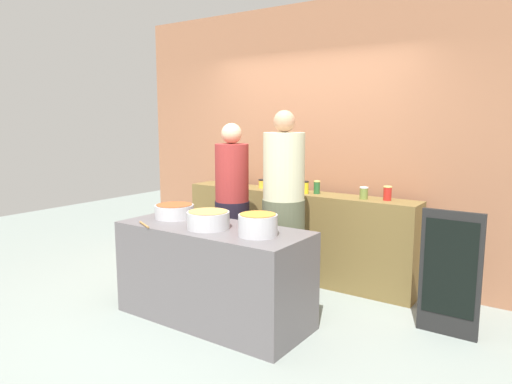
{
  "coord_description": "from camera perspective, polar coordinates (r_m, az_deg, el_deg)",
  "views": [
    {
      "loc": [
        2.54,
        -3.3,
        1.74
      ],
      "look_at": [
        0.0,
        0.35,
        1.05
      ],
      "focal_mm": 32.99,
      "sensor_mm": 36.0,
      "label": 1
    }
  ],
  "objects": [
    {
      "name": "storefront_wall",
      "position": [
        5.39,
        6.72,
        6.2
      ],
      "size": [
        4.8,
        0.12,
        3.0
      ],
      "primitive_type": "cube",
      "color": "#956145",
      "rests_on": "ground"
    },
    {
      "name": "preserve_jar_3",
      "position": [
        5.12,
        4.43,
        0.84
      ],
      "size": [
        0.09,
        0.09,
        0.14
      ],
      "color": "#609433",
      "rests_on": "display_shelf"
    },
    {
      "name": "preserve_jar_5",
      "position": [
        5.01,
        7.39,
        0.58
      ],
      "size": [
        0.07,
        0.07,
        0.14
      ],
      "color": "#265D2E",
      "rests_on": "display_shelf"
    },
    {
      "name": "preserve_jar_4",
      "position": [
        5.0,
        5.98,
        0.57
      ],
      "size": [
        0.08,
        0.08,
        0.13
      ],
      "color": "yellow",
      "rests_on": "display_shelf"
    },
    {
      "name": "preserve_jar_0",
      "position": [
        5.69,
        -3.29,
        1.54
      ],
      "size": [
        0.08,
        0.08,
        0.12
      ],
      "color": "#34421E",
      "rests_on": "display_shelf"
    },
    {
      "name": "cooking_pot_left",
      "position": [
        4.43,
        -9.86,
        -2.32
      ],
      "size": [
        0.36,
        0.36,
        0.13
      ],
      "color": "#B7B7BC",
      "rests_on": "prep_table"
    },
    {
      "name": "ground",
      "position": [
        4.51,
        -2.61,
        -13.86
      ],
      "size": [
        12.0,
        12.0,
        0.0
      ],
      "primitive_type": "plane",
      "color": "gray"
    },
    {
      "name": "preserve_jar_1",
      "position": [
        5.59,
        -2.49,
        1.38
      ],
      "size": [
        0.08,
        0.08,
        0.12
      ],
      "color": "olive",
      "rests_on": "display_shelf"
    },
    {
      "name": "display_shelf",
      "position": [
        5.24,
        4.71,
        -5.14
      ],
      "size": [
        2.7,
        0.36,
        0.96
      ],
      "primitive_type": "cube",
      "color": "brown",
      "rests_on": "ground"
    },
    {
      "name": "cooking_pot_center",
      "position": [
        3.97,
        -5.81,
        -3.38
      ],
      "size": [
        0.36,
        0.36,
        0.15
      ],
      "color": "#B7B7BC",
      "rests_on": "prep_table"
    },
    {
      "name": "preserve_jar_2",
      "position": [
        5.38,
        0.76,
        1.03
      ],
      "size": [
        0.09,
        0.09,
        0.1
      ],
      "color": "gold",
      "rests_on": "display_shelf"
    },
    {
      "name": "preserve_jar_6",
      "position": [
        4.75,
        12.94,
        -0.12
      ],
      "size": [
        0.09,
        0.09,
        0.12
      ],
      "color": "olive",
      "rests_on": "display_shelf"
    },
    {
      "name": "cook_with_tongs",
      "position": [
        4.74,
        -2.91,
        -2.95
      ],
      "size": [
        0.35,
        0.35,
        1.7
      ],
      "color": "black",
      "rests_on": "ground"
    },
    {
      "name": "prep_table",
      "position": [
        4.15,
        -5.21,
        -9.83
      ],
      "size": [
        1.7,
        0.7,
        0.83
      ],
      "primitive_type": "cube",
      "color": "#595558",
      "rests_on": "ground"
    },
    {
      "name": "chalkboard_sign",
      "position": [
        4.11,
        22.45,
        -9.11
      ],
      "size": [
        0.47,
        0.05,
        1.03
      ],
      "color": "black",
      "rests_on": "ground"
    },
    {
      "name": "preserve_jar_7",
      "position": [
        4.73,
        15.66,
        -0.15
      ],
      "size": [
        0.08,
        0.08,
        0.14
      ],
      "color": "#B3211B",
      "rests_on": "display_shelf"
    },
    {
      "name": "cooking_pot_right",
      "position": [
        3.69,
        0.23,
        -4.02
      ],
      "size": [
        0.31,
        0.31,
        0.18
      ],
      "color": "#B7B7BC",
      "rests_on": "prep_table"
    },
    {
      "name": "cook_in_cap",
      "position": [
        4.4,
        3.35,
        -3.23
      ],
      "size": [
        0.4,
        0.4,
        1.82
      ],
      "color": "#51563F",
      "rests_on": "ground"
    },
    {
      "name": "wooden_spoon",
      "position": [
        4.17,
        -13.4,
        -3.87
      ],
      "size": [
        0.23,
        0.12,
        0.02
      ],
      "primitive_type": "cylinder",
      "rotation": [
        1.57,
        0.0,
        4.26
      ],
      "color": "#9E703D",
      "rests_on": "prep_table"
    }
  ]
}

